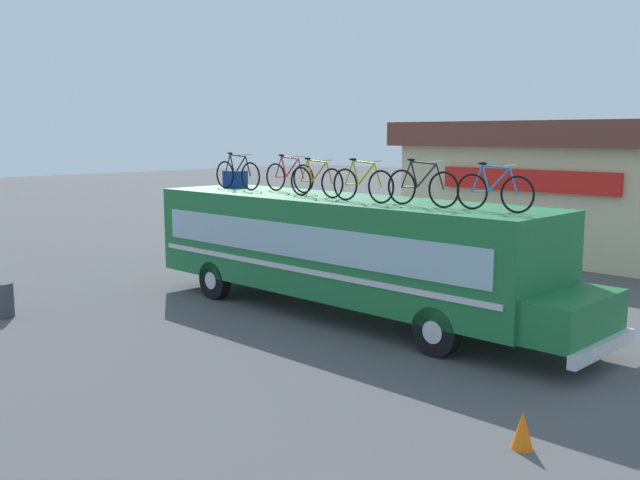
{
  "coord_description": "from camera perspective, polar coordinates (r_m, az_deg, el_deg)",
  "views": [
    {
      "loc": [
        11.28,
        -12.14,
        4.2
      ],
      "look_at": [
        -0.63,
        0.0,
        1.68
      ],
      "focal_mm": 40.21,
      "sensor_mm": 36.0,
      "label": 1
    }
  ],
  "objects": [
    {
      "name": "luggage_bag_1",
      "position": [
        19.99,
        -6.76,
        4.84
      ],
      "size": [
        0.53,
        0.47,
        0.46
      ],
      "primitive_type": "cube",
      "color": "#193899",
      "rests_on": "bus"
    },
    {
      "name": "rooftop_bicycle_1",
      "position": [
        19.19,
        -6.59,
        5.23
      ],
      "size": [
        1.81,
        0.44,
        0.98
      ],
      "color": "black",
      "rests_on": "bus"
    },
    {
      "name": "rooftop_bicycle_5",
      "position": [
        14.73,
        8.11,
        4.23
      ],
      "size": [
        1.78,
        0.44,
        0.97
      ],
      "color": "black",
      "rests_on": "bus"
    },
    {
      "name": "rooftop_bicycle_3",
      "position": [
        16.75,
        -0.32,
        4.74
      ],
      "size": [
        1.72,
        0.44,
        0.92
      ],
      "color": "black",
      "rests_on": "bus"
    },
    {
      "name": "traffic_cone",
      "position": [
        10.32,
        15.82,
        -14.36
      ],
      "size": [
        0.3,
        0.3,
        0.52
      ],
      "primitive_type": "cone",
      "color": "orange",
      "rests_on": "ground"
    },
    {
      "name": "rooftop_bicycle_6",
      "position": [
        14.01,
        13.67,
        3.8
      ],
      "size": [
        1.68,
        0.44,
        0.94
      ],
      "color": "black",
      "rests_on": "bus"
    },
    {
      "name": "roadside_building",
      "position": [
        28.6,
        20.82,
        4.21
      ],
      "size": [
        11.09,
        10.58,
        4.63
      ],
      "color": "beige",
      "rests_on": "ground"
    },
    {
      "name": "trash_bin",
      "position": [
        18.14,
        -23.95,
        -4.4
      ],
      "size": [
        0.5,
        0.5,
        0.8
      ],
      "primitive_type": "cylinder",
      "color": "#3F3F47",
      "rests_on": "ground"
    },
    {
      "name": "rooftop_bicycle_2",
      "position": [
        18.23,
        -2.47,
        5.08
      ],
      "size": [
        1.75,
        0.44,
        0.96
      ],
      "color": "black",
      "rests_on": "bus"
    },
    {
      "name": "ground_plane",
      "position": [
        17.1,
        1.51,
        -5.8
      ],
      "size": [
        120.0,
        120.0,
        0.0
      ],
      "primitive_type": "plane",
      "color": "#4C4C4F"
    },
    {
      "name": "rooftop_bicycle_4",
      "position": [
        15.54,
        3.4,
        4.48
      ],
      "size": [
        1.73,
        0.44,
        0.95
      ],
      "color": "black",
      "rests_on": "bus"
    },
    {
      "name": "bus",
      "position": [
        16.65,
        1.97,
        -0.53
      ],
      "size": [
        11.71,
        2.65,
        2.74
      ],
      "color": "#1E6B38",
      "rests_on": "ground"
    }
  ]
}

